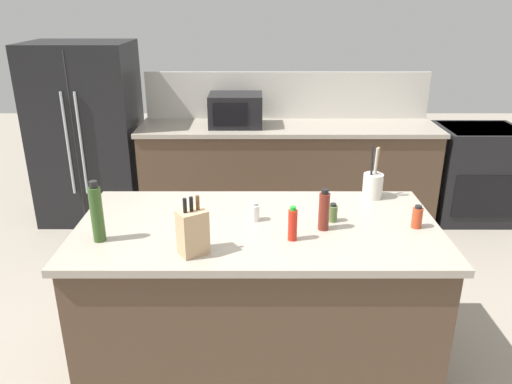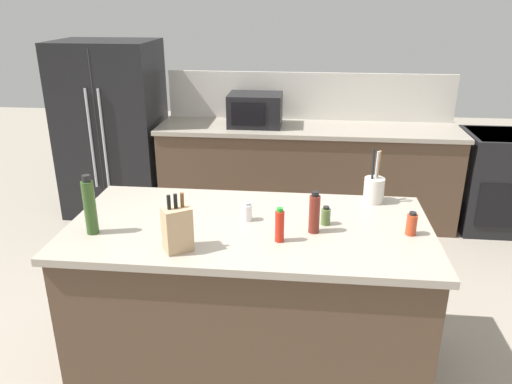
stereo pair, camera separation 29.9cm
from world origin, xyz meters
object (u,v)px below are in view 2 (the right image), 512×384
at_px(range_oven, 503,181).
at_px(spice_jar_oregano, 326,216).
at_px(hot_sauce_bottle, 280,226).
at_px(salt_shaker, 247,212).
at_px(knife_block, 177,229).
at_px(utensil_crock, 374,189).
at_px(microwave, 255,110).
at_px(vinegar_bottle, 314,213).
at_px(olive_oil_bottle, 90,206).
at_px(refrigerator, 113,129).
at_px(spice_jar_paprika, 412,224).

height_order(range_oven, spice_jar_oregano, spice_jar_oregano).
distance_m(hot_sauce_bottle, salt_shaker, 0.30).
height_order(knife_block, spice_jar_oregano, knife_block).
relative_size(utensil_crock, hot_sauce_bottle, 1.77).
height_order(microwave, hot_sauce_bottle, microwave).
height_order(range_oven, vinegar_bottle, vinegar_bottle).
xyz_separation_m(knife_block, olive_oil_bottle, (-0.49, 0.14, 0.04)).
xyz_separation_m(knife_block, utensil_crock, (1.01, 0.71, -0.03)).
relative_size(refrigerator, range_oven, 1.85).
xyz_separation_m(microwave, knife_block, (-0.11, -2.52, -0.04)).
distance_m(microwave, hot_sauce_bottle, 2.41).
relative_size(range_oven, utensil_crock, 2.87).
xyz_separation_m(range_oven, microwave, (-2.34, 0.00, 0.62)).
height_order(microwave, olive_oil_bottle, olive_oil_bottle).
distance_m(refrigerator, hot_sauce_bottle, 3.03).
bearing_deg(knife_block, spice_jar_paprika, -19.09).
distance_m(utensil_crock, salt_shaker, 0.79).
bearing_deg(vinegar_bottle, spice_jar_paprika, 2.52).
bearing_deg(olive_oil_bottle, spice_jar_oregano, 10.87).
xyz_separation_m(olive_oil_bottle, salt_shaker, (0.78, 0.24, -0.10)).
xyz_separation_m(refrigerator, olive_oil_bottle, (0.84, -2.44, 0.24)).
distance_m(microwave, spice_jar_paprika, 2.47).
distance_m(range_oven, spice_jar_oregano, 2.81).
xyz_separation_m(utensil_crock, olive_oil_bottle, (-1.49, -0.58, 0.07)).
relative_size(utensil_crock, olive_oil_bottle, 1.01).
bearing_deg(utensil_crock, spice_jar_paprika, -71.46).
height_order(utensil_crock, hot_sauce_bottle, utensil_crock).
distance_m(hot_sauce_bottle, olive_oil_bottle, 0.97).
height_order(knife_block, olive_oil_bottle, olive_oil_bottle).
distance_m(utensil_crock, vinegar_bottle, 0.57).
height_order(knife_block, hot_sauce_bottle, knife_block).
distance_m(range_oven, utensil_crock, 2.38).
xyz_separation_m(range_oven, spice_jar_paprika, (-1.30, -2.23, 0.53)).
bearing_deg(utensil_crock, hot_sauce_bottle, -132.64).
height_order(knife_block, salt_shaker, knife_block).
height_order(range_oven, salt_shaker, salt_shaker).
xyz_separation_m(vinegar_bottle, spice_jar_paprika, (0.50, 0.02, -0.05)).
relative_size(microwave, salt_shaker, 4.71).
bearing_deg(utensil_crock, range_oven, 51.42).
relative_size(vinegar_bottle, spice_jar_paprika, 1.80).
relative_size(hot_sauce_bottle, olive_oil_bottle, 0.57).
distance_m(knife_block, vinegar_bottle, 0.70).
distance_m(vinegar_bottle, salt_shaker, 0.38).
bearing_deg(utensil_crock, spice_jar_oregano, -129.95).
xyz_separation_m(range_oven, salt_shaker, (-2.16, -2.15, 0.52)).
bearing_deg(hot_sauce_bottle, refrigerator, 126.64).
relative_size(spice_jar_oregano, salt_shaker, 0.99).
relative_size(microwave, vinegar_bottle, 2.20).
bearing_deg(knife_block, salt_shaker, 19.26).
distance_m(hot_sauce_bottle, spice_jar_oregano, 0.33).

